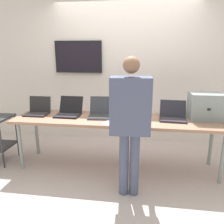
# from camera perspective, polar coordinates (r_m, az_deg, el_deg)

# --- Properties ---
(ground) EXTENTS (8.00, 8.00, 0.04)m
(ground) POSITION_cam_1_polar(r_m,az_deg,el_deg) (3.41, 1.37, -14.13)
(ground) COLOR #C2B0AB
(back_wall) EXTENTS (8.00, 0.11, 2.60)m
(back_wall) POSITION_cam_1_polar(r_m,az_deg,el_deg) (4.11, 3.01, 10.39)
(back_wall) COLOR silver
(back_wall) RESTS_ON ground
(workbench) EXTENTS (2.94, 0.70, 0.75)m
(workbench) POSITION_cam_1_polar(r_m,az_deg,el_deg) (3.12, 1.45, -2.54)
(workbench) COLOR #9C6F58
(workbench) RESTS_ON ground
(equipment_box) EXTENTS (0.43, 0.37, 0.36)m
(equipment_box) POSITION_cam_1_polar(r_m,az_deg,el_deg) (3.31, 22.98, 1.41)
(equipment_box) COLOR gray
(equipment_box) RESTS_ON workbench
(laptop_station_0) EXTENTS (0.34, 0.29, 0.25)m
(laptop_station_0) POSITION_cam_1_polar(r_m,az_deg,el_deg) (3.49, -18.62, 0.42)
(laptop_station_0) COLOR #262424
(laptop_station_0) RESTS_ON workbench
(laptop_station_1) EXTENTS (0.36, 0.38, 0.26)m
(laptop_station_1) POSITION_cam_1_polar(r_m,az_deg,el_deg) (3.32, -11.07, 0.21)
(laptop_station_1) COLOR black
(laptop_station_1) RESTS_ON workbench
(laptop_station_2) EXTENTS (0.35, 0.38, 0.27)m
(laptop_station_2) POSITION_cam_1_polar(r_m,az_deg,el_deg) (3.20, -3.04, -0.07)
(laptop_station_2) COLOR #33353D
(laptop_station_2) RESTS_ON workbench
(laptop_station_3) EXTENTS (0.35, 0.35, 0.25)m
(laptop_station_3) POSITION_cam_1_polar(r_m,az_deg,el_deg) (3.15, 5.96, -0.38)
(laptop_station_3) COLOR #353338
(laptop_station_3) RESTS_ON workbench
(laptop_station_4) EXTENTS (0.38, 0.38, 0.24)m
(laptop_station_4) POSITION_cam_1_polar(r_m,az_deg,el_deg) (3.17, 15.46, -0.85)
(laptop_station_4) COLOR #24232B
(laptop_station_4) RESTS_ON workbench
(person) EXTENTS (0.45, 0.60, 1.61)m
(person) POSITION_cam_1_polar(r_m,az_deg,el_deg) (2.43, 4.73, -0.97)
(person) COLOR #4D526F
(person) RESTS_ON ground
(paper_sheet) EXTENTS (0.28, 0.34, 0.00)m
(paper_sheet) POSITION_cam_1_polar(r_m,az_deg,el_deg) (2.95, 0.41, -2.57)
(paper_sheet) COLOR white
(paper_sheet) RESTS_ON workbench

